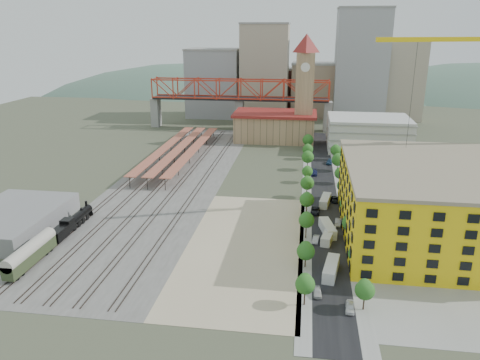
# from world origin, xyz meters

# --- Properties ---
(ground) EXTENTS (400.00, 400.00, 0.00)m
(ground) POSITION_xyz_m (0.00, 0.00, 0.00)
(ground) COLOR #474C38
(ground) RESTS_ON ground
(ballast_strip) EXTENTS (36.00, 165.00, 0.06)m
(ballast_strip) POSITION_xyz_m (-36.00, 17.50, 0.03)
(ballast_strip) COLOR #605E59
(ballast_strip) RESTS_ON ground
(dirt_lot) EXTENTS (28.00, 67.00, 0.06)m
(dirt_lot) POSITION_xyz_m (-4.00, -31.50, 0.03)
(dirt_lot) COLOR tan
(dirt_lot) RESTS_ON ground
(street_asphalt) EXTENTS (12.00, 170.00, 0.06)m
(street_asphalt) POSITION_xyz_m (16.00, 15.00, 0.03)
(street_asphalt) COLOR black
(street_asphalt) RESTS_ON ground
(sidewalk_west) EXTENTS (3.00, 170.00, 0.04)m
(sidewalk_west) POSITION_xyz_m (10.50, 15.00, 0.02)
(sidewalk_west) COLOR gray
(sidewalk_west) RESTS_ON ground
(sidewalk_east) EXTENTS (3.00, 170.00, 0.04)m
(sidewalk_east) POSITION_xyz_m (21.50, 15.00, 0.02)
(sidewalk_east) COLOR gray
(sidewalk_east) RESTS_ON ground
(construction_pad) EXTENTS (50.00, 90.00, 0.06)m
(construction_pad) POSITION_xyz_m (45.00, -20.00, 0.03)
(construction_pad) COLOR gray
(construction_pad) RESTS_ON ground
(rail_tracks) EXTENTS (26.56, 160.00, 0.18)m
(rail_tracks) POSITION_xyz_m (-37.80, 17.50, 0.15)
(rail_tracks) COLOR #382B23
(rail_tracks) RESTS_ON ground
(platform_canopies) EXTENTS (16.00, 80.00, 4.12)m
(platform_canopies) POSITION_xyz_m (-41.00, 45.00, 3.99)
(platform_canopies) COLOR #B66046
(platform_canopies) RESTS_ON ground
(station_hall) EXTENTS (38.00, 24.00, 13.10)m
(station_hall) POSITION_xyz_m (-5.00, 82.00, 6.67)
(station_hall) COLOR tan
(station_hall) RESTS_ON ground
(clock_tower) EXTENTS (12.00, 12.00, 52.00)m
(clock_tower) POSITION_xyz_m (8.00, 79.99, 28.70)
(clock_tower) COLOR tan
(clock_tower) RESTS_ON ground
(parking_garage) EXTENTS (34.00, 26.00, 14.00)m
(parking_garage) POSITION_xyz_m (36.00, 70.00, 7.00)
(parking_garage) COLOR silver
(parking_garage) RESTS_ON ground
(truss_bridge) EXTENTS (94.00, 9.60, 25.60)m
(truss_bridge) POSITION_xyz_m (-25.00, 105.00, 18.86)
(truss_bridge) COLOR gray
(truss_bridge) RESTS_ON ground
(construction_building) EXTENTS (44.60, 50.60, 18.80)m
(construction_building) POSITION_xyz_m (42.00, -20.00, 9.41)
(construction_building) COLOR yellow
(construction_building) RESTS_ON ground
(warehouse) EXTENTS (22.00, 32.00, 5.00)m
(warehouse) POSITION_xyz_m (-66.00, -30.00, 2.50)
(warehouse) COLOR gray
(warehouse) RESTS_ON ground
(street_trees) EXTENTS (15.40, 124.40, 8.00)m
(street_trees) POSITION_xyz_m (16.00, 5.00, 0.00)
(street_trees) COLOR #255E1C
(street_trees) RESTS_ON ground
(skyline) EXTENTS (133.00, 46.00, 60.00)m
(skyline) POSITION_xyz_m (7.47, 142.31, 22.81)
(skyline) COLOR #9EA0A3
(skyline) RESTS_ON ground
(distant_hills) EXTENTS (647.00, 264.00, 227.00)m
(distant_hills) POSITION_xyz_m (45.28, 260.00, -79.54)
(distant_hills) COLOR #4C6B59
(distant_hills) RESTS_ON ground
(locomotive) EXTENTS (2.69, 20.72, 5.18)m
(locomotive) POSITION_xyz_m (-50.00, -27.71, 1.93)
(locomotive) COLOR black
(locomotive) RESTS_ON ground
(coach) EXTENTS (2.97, 17.27, 5.42)m
(coach) POSITION_xyz_m (-50.00, -47.59, 2.88)
(coach) COLOR #303E22
(coach) RESTS_ON ground
(site_trailer_a) EXTENTS (4.16, 10.07, 2.68)m
(site_trailer_a) POSITION_xyz_m (16.00, -42.40, 1.34)
(site_trailer_a) COLOR silver
(site_trailer_a) RESTS_ON ground
(site_trailer_b) EXTENTS (4.08, 8.92, 2.36)m
(site_trailer_b) POSITION_xyz_m (16.00, -25.68, 1.18)
(site_trailer_b) COLOR silver
(site_trailer_b) RESTS_ON ground
(site_trailer_c) EXTENTS (4.45, 9.94, 2.63)m
(site_trailer_c) POSITION_xyz_m (16.00, -21.06, 1.32)
(site_trailer_c) COLOR silver
(site_trailer_c) RESTS_ON ground
(site_trailer_d) EXTENTS (3.83, 9.30, 2.47)m
(site_trailer_d) POSITION_xyz_m (16.00, -0.48, 1.24)
(site_trailer_d) COLOR silver
(site_trailer_d) RESTS_ON ground
(car_0) EXTENTS (1.94, 4.20, 1.39)m
(car_0) POSITION_xyz_m (13.00, -51.14, 0.70)
(car_0) COLOR silver
(car_0) RESTS_ON ground
(car_1) EXTENTS (2.07, 4.41, 1.40)m
(car_1) POSITION_xyz_m (13.00, -26.78, 0.70)
(car_1) COLOR #A0A0A5
(car_1) RESTS_ON ground
(car_2) EXTENTS (2.78, 5.43, 1.47)m
(car_2) POSITION_xyz_m (13.00, -7.90, 0.73)
(car_2) COLOR black
(car_2) RESTS_ON ground
(car_3) EXTENTS (2.40, 5.52, 1.58)m
(car_3) POSITION_xyz_m (13.00, 28.97, 0.79)
(car_3) COLOR navy
(car_3) RESTS_ON ground
(car_4) EXTENTS (2.06, 4.35, 1.44)m
(car_4) POSITION_xyz_m (19.00, -55.64, 0.72)
(car_4) COLOR white
(car_4) RESTS_ON ground
(car_5) EXTENTS (2.17, 4.86, 1.55)m
(car_5) POSITION_xyz_m (19.00, -15.53, 0.77)
(car_5) COLOR #95959A
(car_5) RESTS_ON ground
(car_6) EXTENTS (2.93, 5.16, 1.36)m
(car_6) POSITION_xyz_m (19.00, 2.39, 0.68)
(car_6) COLOR black
(car_6) RESTS_ON ground
(car_7) EXTENTS (2.85, 5.54, 1.54)m
(car_7) POSITION_xyz_m (19.00, 44.10, 0.77)
(car_7) COLOR navy
(car_7) RESTS_ON ground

